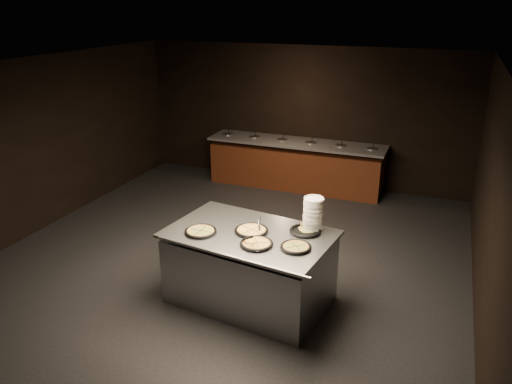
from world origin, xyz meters
TOP-DOWN VIEW (x-y plane):
  - room at (0.00, 0.00)m, footprint 7.02×8.02m
  - salad_bar at (0.00, 3.56)m, footprint 3.70×0.83m
  - serving_counter at (0.72, -0.78)m, footprint 2.21×1.58m
  - plate_stack at (1.44, -0.38)m, footprint 0.26×0.26m
  - pan_veggie_whole at (0.14, -1.00)m, footprint 0.41×0.41m
  - pan_cheese_whole at (0.73, -0.75)m, footprint 0.43×0.43m
  - pan_cheese_slices_a at (1.37, -0.51)m, footprint 0.40×0.40m
  - pan_cheese_slices_b at (0.93, -1.07)m, footprint 0.40×0.40m
  - pan_veggie_slices at (1.39, -0.98)m, footprint 0.37×0.37m
  - server_left at (0.78, -0.61)m, footprint 0.19×0.29m
  - server_right at (0.88, -1.15)m, footprint 0.31×0.21m

SIDE VIEW (x-z plane):
  - salad_bar at x=0.00m, z-range -0.15..1.03m
  - serving_counter at x=0.72m, z-range -0.02..0.97m
  - pan_cheese_slices_a at x=1.37m, z-range 0.99..1.03m
  - pan_veggie_slices at x=1.39m, z-range 0.99..1.03m
  - pan_cheese_slices_b at x=0.93m, z-range 0.99..1.03m
  - pan_veggie_whole at x=0.14m, z-range 0.99..1.03m
  - pan_cheese_whole at x=0.73m, z-range 0.99..1.03m
  - server_left at x=0.78m, z-range 0.98..1.14m
  - server_right at x=0.88m, z-range 0.98..1.15m
  - plate_stack at x=1.44m, z-range 0.99..1.41m
  - room at x=0.00m, z-range -0.01..2.91m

